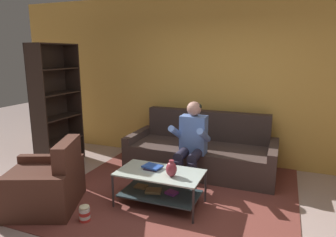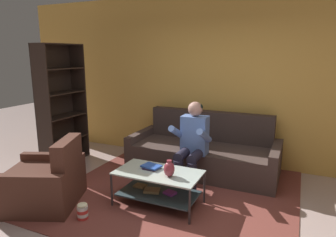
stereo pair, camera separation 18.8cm
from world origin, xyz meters
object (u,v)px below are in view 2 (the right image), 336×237
at_px(vase, 169,169).
at_px(bookshelf, 61,119).
at_px(popcorn_tub, 83,211).
at_px(person_seated_center, 192,141).
at_px(coffee_table, 158,183).
at_px(armchair, 45,183).
at_px(couch, 204,153).
at_px(book_stack, 151,167).

height_order(vase, bookshelf, bookshelf).
xyz_separation_m(bookshelf, popcorn_tub, (1.60, -1.41, -0.67)).
bearing_deg(popcorn_tub, person_seated_center, 59.79).
bearing_deg(coffee_table, popcorn_tub, -133.92).
relative_size(person_seated_center, armchair, 1.08).
bearing_deg(couch, bookshelf, -166.22).
height_order(coffee_table, bookshelf, bookshelf).
distance_m(coffee_table, popcorn_tub, 0.96).
xyz_separation_m(couch, coffee_table, (-0.18, -1.33, -0.01)).
relative_size(vase, popcorn_tub, 1.01).
height_order(vase, book_stack, vase).
bearing_deg(person_seated_center, armchair, -138.36).
relative_size(person_seated_center, coffee_table, 1.14).
bearing_deg(bookshelf, person_seated_center, 0.44).
bearing_deg(bookshelf, popcorn_tub, -41.33).
distance_m(couch, book_stack, 1.32).
xyz_separation_m(armchair, popcorn_tub, (0.67, -0.10, -0.19)).
bearing_deg(couch, book_stack, -103.71).
bearing_deg(person_seated_center, couch, 90.00).
bearing_deg(vase, person_seated_center, 90.51).
bearing_deg(person_seated_center, vase, -89.49).
xyz_separation_m(book_stack, popcorn_tub, (-0.52, -0.74, -0.37)).
xyz_separation_m(coffee_table, vase, (0.19, -0.08, 0.25)).
xyz_separation_m(person_seated_center, vase, (0.01, -0.83, -0.12)).
height_order(person_seated_center, vase, person_seated_center).
xyz_separation_m(person_seated_center, armchair, (-1.50, -1.33, -0.38)).
bearing_deg(book_stack, person_seated_center, 65.84).
height_order(couch, armchair, couch).
relative_size(coffee_table, vase, 5.20).
distance_m(couch, popcorn_tub, 2.18).
distance_m(couch, bookshelf, 2.55).
height_order(coffee_table, popcorn_tub, coffee_table).
xyz_separation_m(couch, armchair, (-1.50, -1.91, -0.01)).
distance_m(couch, coffee_table, 1.34).
xyz_separation_m(coffee_table, bookshelf, (-2.26, 0.73, 0.47)).
relative_size(person_seated_center, vase, 5.93).
bearing_deg(coffee_table, book_stack, 154.03).
xyz_separation_m(person_seated_center, book_stack, (-0.31, -0.69, -0.20)).
bearing_deg(popcorn_tub, couch, 67.49).
xyz_separation_m(bookshelf, armchair, (0.94, -1.31, -0.48)).
height_order(book_stack, bookshelf, bookshelf).
bearing_deg(book_stack, popcorn_tub, -125.26).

